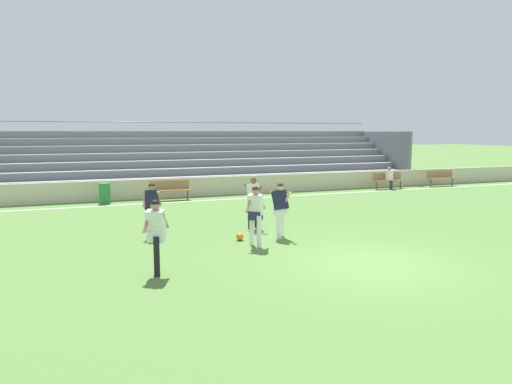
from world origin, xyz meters
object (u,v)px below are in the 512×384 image
(bench_near_bin, at_px, (388,179))
(player_white_dropping_back, at_px, (156,230))
(bleacher_stand, at_px, (204,158))
(bench_near_wall_gap, at_px, (441,177))
(soccer_ball, at_px, (240,237))
(bench_centre_sideline, at_px, (170,188))
(player_dark_deep_cover, at_px, (280,205))
(player_white_wide_left, at_px, (255,211))
(player_dark_trailing_run, at_px, (152,205))
(spectator_seated, at_px, (389,176))
(player_white_wide_right, at_px, (253,198))
(trash_bin, at_px, (105,193))

(bench_near_bin, bearing_deg, player_white_dropping_back, -142.34)
(bleacher_stand, bearing_deg, bench_near_wall_gap, -17.71)
(bench_near_wall_gap, distance_m, soccer_ball, 17.30)
(bench_centre_sideline, relative_size, player_dark_deep_cover, 1.11)
(bench_centre_sideline, distance_m, player_dark_deep_cover, 8.75)
(bleacher_stand, bearing_deg, player_white_wide_left, -98.44)
(bench_near_bin, height_order, soccer_ball, bench_near_bin)
(player_white_dropping_back, xyz_separation_m, player_dark_trailing_run, (0.45, 3.74, -0.03))
(spectator_seated, height_order, player_dark_deep_cover, player_dark_deep_cover)
(spectator_seated, distance_m, soccer_ball, 14.19)
(bleacher_stand, height_order, bench_near_wall_gap, bleacher_stand)
(player_white_wide_right, distance_m, soccer_ball, 1.98)
(player_dark_trailing_run, height_order, player_white_wide_right, player_white_wide_right)
(bench_centre_sideline, distance_m, player_white_wide_right, 7.20)
(spectator_seated, distance_m, player_dark_deep_cover, 13.23)
(bleacher_stand, relative_size, player_dark_deep_cover, 14.73)
(bench_centre_sideline, xyz_separation_m, player_dark_trailing_run, (-1.81, -7.17, 0.41))
(bench_centre_sideline, height_order, player_white_wide_left, player_white_wide_left)
(bench_near_wall_gap, relative_size, player_dark_deep_cover, 1.11)
(trash_bin, xyz_separation_m, spectator_seated, (14.72, -0.19, 0.25))
(bench_centre_sideline, bearing_deg, player_white_wide_right, -78.48)
(player_dark_trailing_run, bearing_deg, player_white_wide_right, 2.23)
(bench_centre_sideline, xyz_separation_m, player_white_dropping_back, (-2.25, -10.91, 0.44))
(bench_near_bin, height_order, trash_bin, bench_near_bin)
(bench_near_wall_gap, distance_m, player_white_wide_left, 17.54)
(player_dark_trailing_run, bearing_deg, trash_bin, 98.11)
(player_white_wide_right, bearing_deg, spectator_seated, 33.56)
(player_dark_deep_cover, height_order, player_white_wide_left, player_white_wide_left)
(bench_near_bin, relative_size, trash_bin, 2.01)
(bleacher_stand, relative_size, player_white_wide_left, 14.46)
(bench_near_bin, bearing_deg, soccer_ball, -143.22)
(player_dark_deep_cover, bearing_deg, trash_bin, 117.73)
(bench_near_bin, xyz_separation_m, player_white_wide_left, (-11.23, -9.31, 0.44))
(player_white_wide_left, height_order, player_white_wide_right, player_white_wide_right)
(bench_centre_sideline, xyz_separation_m, spectator_seated, (11.88, -0.12, 0.16))
(trash_bin, distance_m, player_white_wide_left, 10.02)
(player_white_dropping_back, bearing_deg, player_dark_deep_cover, 30.49)
(bench_near_bin, bearing_deg, player_white_wide_left, -140.33)
(bench_near_bin, bearing_deg, bleacher_stand, 156.01)
(player_white_wide_left, bearing_deg, player_white_dropping_back, -151.20)
(bench_near_wall_gap, xyz_separation_m, trash_bin, (-18.35, 0.07, -0.10))
(bench_near_bin, xyz_separation_m, bench_near_wall_gap, (3.63, 0.00, 0.00))
(bench_near_bin, height_order, player_white_dropping_back, player_white_dropping_back)
(bleacher_stand, xyz_separation_m, player_dark_deep_cover, (-0.94, -12.68, -0.67))
(bleacher_stand, distance_m, bench_near_bin, 10.17)
(bleacher_stand, bearing_deg, player_white_dropping_back, -108.07)
(bleacher_stand, xyz_separation_m, bench_near_wall_gap, (12.87, -4.11, -1.09))
(bench_near_wall_gap, xyz_separation_m, player_white_wide_left, (-14.86, -9.31, 0.44))
(spectator_seated, relative_size, player_white_wide_right, 0.72)
(bleacher_stand, distance_m, bench_near_wall_gap, 13.55)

